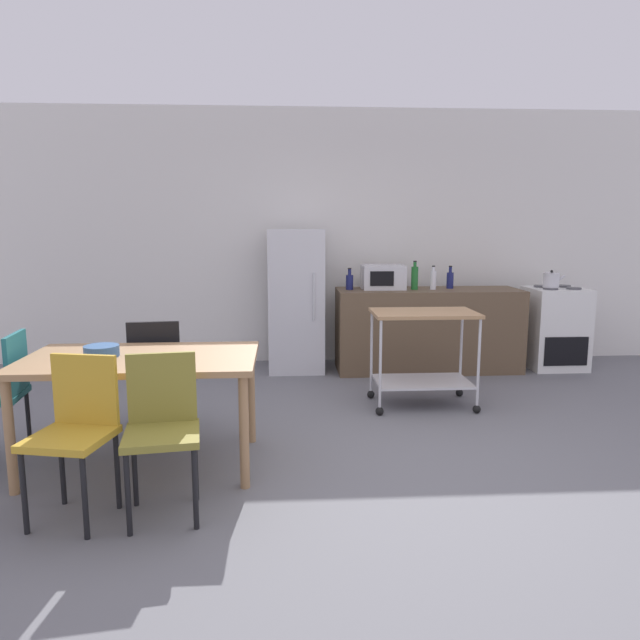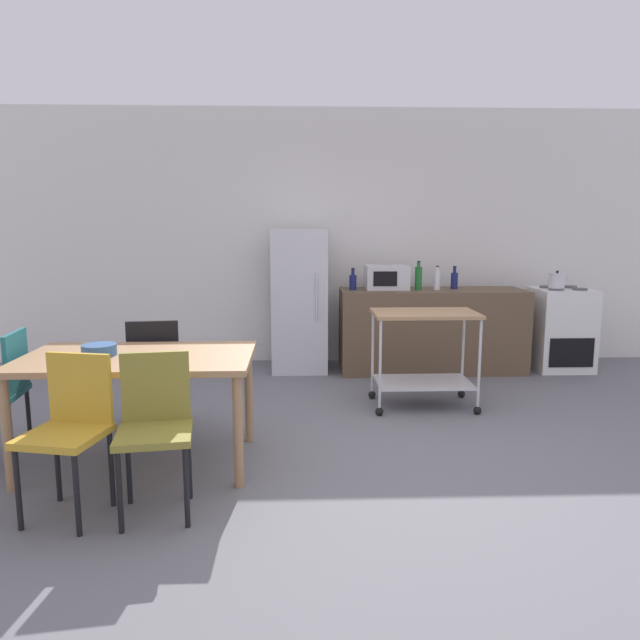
{
  "view_description": "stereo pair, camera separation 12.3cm",
  "coord_description": "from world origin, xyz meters",
  "px_view_note": "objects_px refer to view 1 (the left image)",
  "views": [
    {
      "loc": [
        -0.69,
        -3.72,
        1.6
      ],
      "look_at": [
        -0.38,
        1.2,
        0.8
      ],
      "focal_mm": 33.09,
      "sensor_mm": 36.0,
      "label": 1
    },
    {
      "loc": [
        -0.56,
        -3.72,
        1.6
      ],
      "look_at": [
        -0.38,
        1.2,
        0.8
      ],
      "focal_mm": 33.09,
      "sensor_mm": 36.0,
      "label": 2
    }
  ],
  "objects_px": {
    "dining_table": "(141,368)",
    "chair_olive": "(162,423)",
    "kitchen_cart": "(423,343)",
    "fruit_bowl": "(102,351)",
    "bottle_sesame_oil": "(450,280)",
    "chair_black": "(157,367)",
    "bottle_olive_oil": "(433,279)",
    "kettle": "(551,280)",
    "bottle_hot_sauce": "(350,281)",
    "refrigerator": "(296,300)",
    "chair_mustard": "(76,426)",
    "microwave": "(383,277)",
    "bottle_soda": "(415,277)",
    "chair_teal": "(0,389)",
    "stove_oven": "(555,328)"
  },
  "relations": [
    {
      "from": "kitchen_cart",
      "to": "kettle",
      "type": "height_order",
      "value": "kettle"
    },
    {
      "from": "refrigerator",
      "to": "bottle_soda",
      "type": "relative_size",
      "value": 4.98
    },
    {
      "from": "kitchen_cart",
      "to": "bottle_soda",
      "type": "relative_size",
      "value": 2.92
    },
    {
      "from": "bottle_hot_sauce",
      "to": "bottle_olive_oil",
      "type": "height_order",
      "value": "bottle_olive_oil"
    },
    {
      "from": "stove_oven",
      "to": "bottle_sesame_oil",
      "type": "distance_m",
      "value": 1.32
    },
    {
      "from": "chair_mustard",
      "to": "stove_oven",
      "type": "distance_m",
      "value": 5.25
    },
    {
      "from": "bottle_hot_sauce",
      "to": "bottle_olive_oil",
      "type": "distance_m",
      "value": 0.91
    },
    {
      "from": "kitchen_cart",
      "to": "fruit_bowl",
      "type": "distance_m",
      "value": 2.7
    },
    {
      "from": "chair_olive",
      "to": "bottle_sesame_oil",
      "type": "xyz_separation_m",
      "value": [
        2.51,
        3.22,
        0.48
      ]
    },
    {
      "from": "bottle_sesame_oil",
      "to": "chair_olive",
      "type": "bearing_deg",
      "value": -127.96
    },
    {
      "from": "bottle_soda",
      "to": "bottle_hot_sauce",
      "type": "bearing_deg",
      "value": 177.18
    },
    {
      "from": "kitchen_cart",
      "to": "fruit_bowl",
      "type": "height_order",
      "value": "kitchen_cart"
    },
    {
      "from": "dining_table",
      "to": "chair_olive",
      "type": "xyz_separation_m",
      "value": [
        0.26,
        -0.67,
        -0.15
      ]
    },
    {
      "from": "bottle_sesame_oil",
      "to": "kettle",
      "type": "bearing_deg",
      "value": -7.86
    },
    {
      "from": "dining_table",
      "to": "chair_olive",
      "type": "height_order",
      "value": "chair_olive"
    },
    {
      "from": "kettle",
      "to": "microwave",
      "type": "bearing_deg",
      "value": 175.65
    },
    {
      "from": "dining_table",
      "to": "microwave",
      "type": "height_order",
      "value": "microwave"
    },
    {
      "from": "stove_oven",
      "to": "bottle_soda",
      "type": "relative_size",
      "value": 2.95
    },
    {
      "from": "chair_olive",
      "to": "chair_teal",
      "type": "relative_size",
      "value": 1.0
    },
    {
      "from": "refrigerator",
      "to": "chair_mustard",
      "type": "bearing_deg",
      "value": -111.32
    },
    {
      "from": "bottle_hot_sauce",
      "to": "chair_mustard",
      "type": "bearing_deg",
      "value": -120.22
    },
    {
      "from": "bottle_hot_sauce",
      "to": "microwave",
      "type": "xyz_separation_m",
      "value": [
        0.37,
        0.04,
        0.04
      ]
    },
    {
      "from": "chair_black",
      "to": "kettle",
      "type": "distance_m",
      "value": 4.3
    },
    {
      "from": "stove_oven",
      "to": "bottle_hot_sauce",
      "type": "relative_size",
      "value": 3.91
    },
    {
      "from": "bottle_sesame_oil",
      "to": "dining_table",
      "type": "bearing_deg",
      "value": -137.35
    },
    {
      "from": "kitchen_cart",
      "to": "bottle_soda",
      "type": "bearing_deg",
      "value": 81.22
    },
    {
      "from": "chair_teal",
      "to": "bottle_olive_oil",
      "type": "distance_m",
      "value": 4.27
    },
    {
      "from": "kitchen_cart",
      "to": "fruit_bowl",
      "type": "relative_size",
      "value": 4.06
    },
    {
      "from": "chair_teal",
      "to": "bottle_sesame_oil",
      "type": "relative_size",
      "value": 3.56
    },
    {
      "from": "kettle",
      "to": "bottle_hot_sauce",
      "type": "bearing_deg",
      "value": 177.46
    },
    {
      "from": "kitchen_cart",
      "to": "bottle_sesame_oil",
      "type": "bearing_deg",
      "value": 65.82
    },
    {
      "from": "bottle_hot_sauce",
      "to": "fruit_bowl",
      "type": "relative_size",
      "value": 1.05
    },
    {
      "from": "chair_black",
      "to": "bottle_soda",
      "type": "xyz_separation_m",
      "value": [
        2.4,
        1.83,
        0.51
      ]
    },
    {
      "from": "chair_olive",
      "to": "bottle_soda",
      "type": "relative_size",
      "value": 2.86
    },
    {
      "from": "dining_table",
      "to": "fruit_bowl",
      "type": "bearing_deg",
      "value": 178.75
    },
    {
      "from": "chair_black",
      "to": "kitchen_cart",
      "type": "bearing_deg",
      "value": -170.84
    },
    {
      "from": "bottle_hot_sauce",
      "to": "bottle_sesame_oil",
      "type": "relative_size",
      "value": 0.94
    },
    {
      "from": "dining_table",
      "to": "bottle_hot_sauce",
      "type": "distance_m",
      "value": 3.02
    },
    {
      "from": "chair_teal",
      "to": "fruit_bowl",
      "type": "bearing_deg",
      "value": 76.96
    },
    {
      "from": "bottle_hot_sauce",
      "to": "bottle_soda",
      "type": "bearing_deg",
      "value": -2.82
    },
    {
      "from": "chair_teal",
      "to": "kettle",
      "type": "height_order",
      "value": "kettle"
    },
    {
      "from": "stove_oven",
      "to": "bottle_hot_sauce",
      "type": "bearing_deg",
      "value": -179.98
    },
    {
      "from": "dining_table",
      "to": "chair_olive",
      "type": "bearing_deg",
      "value": -68.57
    },
    {
      "from": "dining_table",
      "to": "refrigerator",
      "type": "bearing_deg",
      "value": 67.46
    },
    {
      "from": "chair_mustard",
      "to": "refrigerator",
      "type": "height_order",
      "value": "refrigerator"
    },
    {
      "from": "chair_teal",
      "to": "bottle_soda",
      "type": "relative_size",
      "value": 2.86
    },
    {
      "from": "refrigerator",
      "to": "stove_oven",
      "type": "bearing_deg",
      "value": -1.6
    },
    {
      "from": "chair_black",
      "to": "bottle_olive_oil",
      "type": "height_order",
      "value": "bottle_olive_oil"
    },
    {
      "from": "microwave",
      "to": "fruit_bowl",
      "type": "xyz_separation_m",
      "value": [
        -2.28,
        -2.54,
        -0.24
      ]
    },
    {
      "from": "microwave",
      "to": "kettle",
      "type": "height_order",
      "value": "microwave"
    }
  ]
}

